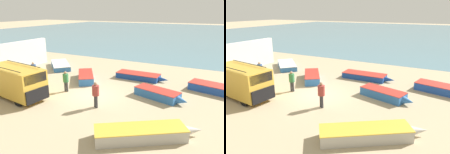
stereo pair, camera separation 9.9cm
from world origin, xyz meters
TOP-DOWN VIEW (x-y plane):
  - ground_plane at (0.00, 0.00)m, footprint 200.00×200.00m
  - sea_water at (0.00, 52.00)m, footprint 120.00×80.00m
  - harbor_wall at (-11.05, 1.00)m, footprint 0.50×11.52m
  - parked_van at (-4.67, -2.82)m, footprint 5.21×2.54m
  - fishing_rowboat_0 at (8.42, 5.03)m, footprint 4.80×2.29m
  - fishing_rowboat_1 at (5.53, -3.66)m, footprint 5.12×3.89m
  - fishing_rowboat_2 at (-7.72, 5.59)m, footprint 4.54×4.40m
  - fishing_rowboat_3 at (1.76, 5.61)m, footprint 4.85×1.52m
  - fishing_rowboat_4 at (-2.56, 3.08)m, footprint 3.25×4.02m
  - fishing_rowboat_5 at (4.69, 1.86)m, footprint 4.08×2.07m
  - fisherman_0 at (-2.19, -0.19)m, footprint 0.44×0.44m
  - fisherman_1 at (-6.63, 0.75)m, footprint 0.45×0.45m
  - fisherman_2 at (1.44, -1.63)m, footprint 0.46×0.46m

SIDE VIEW (x-z plane):
  - ground_plane at x=0.00m, z-range 0.00..0.00m
  - sea_water at x=0.00m, z-range 0.00..0.01m
  - fishing_rowboat_2 at x=-7.72m, z-range 0.00..0.52m
  - fishing_rowboat_3 at x=1.76m, z-range 0.00..0.54m
  - fishing_rowboat_0 at x=8.42m, z-range 0.00..0.62m
  - fishing_rowboat_5 at x=4.69m, z-range 0.00..0.64m
  - fishing_rowboat_1 at x=5.53m, z-range 0.00..0.64m
  - fishing_rowboat_4 at x=-2.56m, z-range 0.00..0.67m
  - fisherman_0 at x=-2.19m, z-range 0.16..1.82m
  - fisherman_1 at x=-6.63m, z-range 0.17..1.88m
  - fisherman_2 at x=1.44m, z-range 0.17..1.94m
  - parked_van at x=-4.67m, z-range 0.05..2.47m
  - harbor_wall at x=-11.05m, z-range 0.00..2.98m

